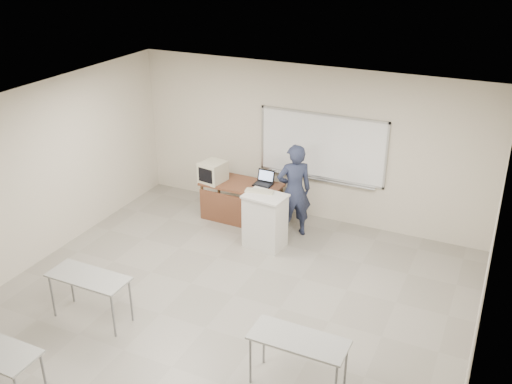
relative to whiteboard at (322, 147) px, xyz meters
The scene contains 10 objects.
floor 4.25m from the whiteboard, 94.32° to the right, with size 7.00×8.00×0.01m, color gray.
whiteboard is the anchor object (origin of this frame).
student_desks 5.39m from the whiteboard, 93.23° to the right, with size 4.40×2.20×0.73m.
instructor_desk 1.82m from the whiteboard, 150.18° to the right, with size 1.53×0.76×0.75m.
podium 1.83m from the whiteboard, 108.81° to the right, with size 0.72×0.52×1.01m.
crt_monitor 2.14m from the whiteboard, 157.47° to the right, with size 0.43×0.48×0.41m.
laptop 1.28m from the whiteboard, 151.99° to the right, with size 0.35×0.32×0.26m.
mouse 1.38m from the whiteboard, 133.05° to the right, with size 0.09×0.06×0.04m, color #989AA0.
keyboard 1.60m from the whiteboard, 115.09° to the right, with size 0.50×0.17×0.03m, color #BFBA9D.
presenter 1.05m from the whiteboard, 104.03° to the right, with size 0.65×0.43×1.78m, color black.
Camera 1 is at (3.47, -5.67, 5.18)m, focal length 40.00 mm.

